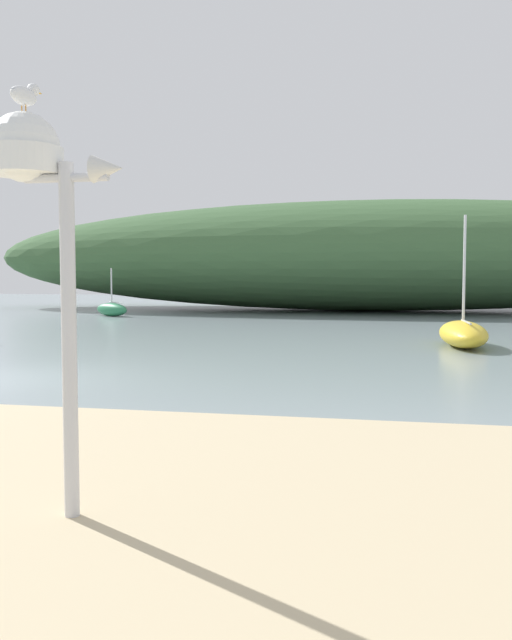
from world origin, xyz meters
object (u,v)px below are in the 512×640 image
seagull_on_radar (25,94)px  mast_structure (34,179)px  sailboat_centre_water (112,309)px  sailboat_outer_mooring (463,334)px

seagull_on_radar → mast_structure: bearing=-13.2°
seagull_on_radar → sailboat_centre_water: bearing=112.6°
seagull_on_radar → sailboat_centre_water: (-11.80, 28.40, -3.20)m
sailboat_outer_mooring → sailboat_centre_water: (-16.74, 12.33, -0.04)m
sailboat_centre_water → mast_structure: bearing=-67.3°
mast_structure → sailboat_centre_water: 30.91m
sailboat_outer_mooring → sailboat_centre_water: bearing=143.6°
mast_structure → seagull_on_radar: size_ratio=8.95×
seagull_on_radar → sailboat_centre_water: seagull_on_radar is taller
mast_structure → sailboat_centre_water: size_ratio=1.26×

